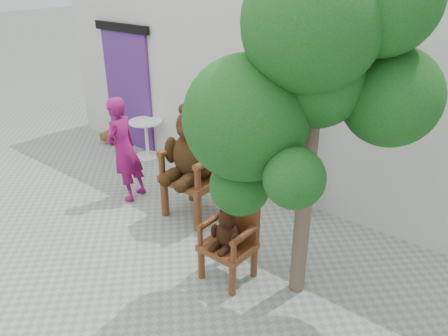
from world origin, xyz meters
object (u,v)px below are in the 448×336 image
Objects in this scene: display_stand at (234,155)px; stool_bucket at (303,173)px; person at (124,150)px; tree at (308,69)px; cafe_table at (146,135)px; chair_small at (230,235)px; chair_big at (194,155)px.

display_stand is 1.04× the size of stool_bucket.
stool_bucket is (2.34, 1.22, -0.14)m from person.
cafe_table is at bearing 158.91° from tree.
chair_small is 2.46m from person.
stool_bucket is 2.50m from tree.
chair_big is at bearing 90.21° from person.
chair_big is at bearing 147.77° from chair_small.
chair_small is at bearing -164.91° from tree.
person is 0.45× the size of tree.
chair_small is 1.34× the size of cafe_table.
chair_big is at bearing -96.66° from display_stand.
cafe_table is 2.03m from display_stand.
display_stand is 1.21m from stool_bucket.
person is at bearing -152.55° from stool_bucket.
person is 1.67m from display_stand.
tree is at bearing 15.09° from chair_small.
display_stand is (-1.27, 1.72, 0.03)m from chair_small.
chair_small is 0.61× the size of person.
tree is (1.93, -0.59, 1.55)m from chair_big.
cafe_table is 0.48× the size of stool_bucket.
chair_big reaches higher than cafe_table.
person reaches higher than chair_small.
chair_small is 0.65× the size of stool_bucket.
chair_big reaches higher than person.
chair_big is 2.32m from cafe_table.
stool_bucket is at bearing -0.01° from cafe_table.
person is at bearing -167.03° from chair_big.
stool_bucket is at bearing 104.68° from person.
display_stand is at bearing -179.86° from stool_bucket.
tree reaches higher than person.
chair_small is at bearing -27.66° from cafe_table.
person reaches higher than stool_bucket.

